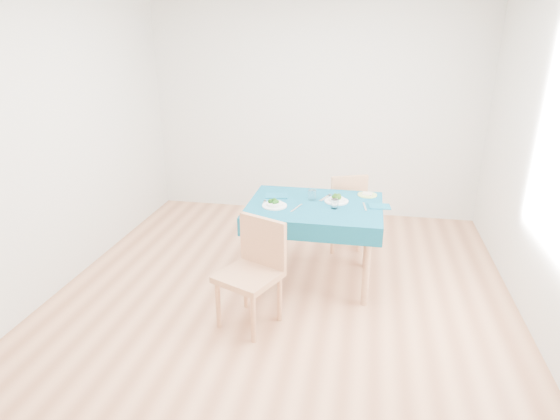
% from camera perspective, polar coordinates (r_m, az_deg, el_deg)
% --- Properties ---
extents(room_shell, '(4.02, 4.52, 2.73)m').
position_cam_1_polar(room_shell, '(3.61, 0.00, 7.40)').
color(room_shell, '#A96A46').
rests_on(room_shell, ground).
extents(table, '(1.17, 0.89, 0.76)m').
position_cam_1_polar(table, '(4.30, 4.14, -4.05)').
color(table, navy).
rests_on(table, ground).
extents(chair_near, '(0.58, 0.60, 1.06)m').
position_cam_1_polar(chair_near, '(3.60, -3.90, -6.60)').
color(chair_near, '#B57D55').
rests_on(chair_near, ground).
extents(chair_far, '(0.50, 0.52, 0.94)m').
position_cam_1_polar(chair_far, '(4.97, 7.69, 0.48)').
color(chair_far, '#B57D55').
rests_on(chair_far, ground).
extents(bowl_near, '(0.22, 0.22, 0.07)m').
position_cam_1_polar(bowl_near, '(4.09, -0.67, 0.88)').
color(bowl_near, white).
rests_on(bowl_near, table).
extents(bowl_far, '(0.21, 0.21, 0.07)m').
position_cam_1_polar(bowl_far, '(4.23, 6.92, 1.42)').
color(bowl_far, white).
rests_on(bowl_far, table).
extents(fork_near, '(0.04, 0.17, 0.00)m').
position_cam_1_polar(fork_near, '(4.16, -1.96, 0.77)').
color(fork_near, silver).
rests_on(fork_near, table).
extents(knife_near, '(0.08, 0.21, 0.00)m').
position_cam_1_polar(knife_near, '(4.06, 2.02, 0.26)').
color(knife_near, silver).
rests_on(knife_near, table).
extents(fork_far, '(0.10, 0.20, 0.00)m').
position_cam_1_polar(fork_far, '(4.32, 5.51, 1.48)').
color(fork_far, silver).
rests_on(fork_far, table).
extents(knife_far, '(0.04, 0.20, 0.00)m').
position_cam_1_polar(knife_far, '(4.15, 10.29, 0.41)').
color(knife_far, silver).
rests_on(knife_far, table).
extents(napkin_near, '(0.23, 0.18, 0.01)m').
position_cam_1_polar(napkin_near, '(4.34, -0.43, 1.74)').
color(napkin_near, '#0D536F').
rests_on(napkin_near, table).
extents(napkin_far, '(0.20, 0.15, 0.01)m').
position_cam_1_polar(napkin_far, '(4.17, 12.03, 0.43)').
color(napkin_far, '#0D536F').
rests_on(napkin_far, table).
extents(tumbler_center, '(0.07, 0.07, 0.09)m').
position_cam_1_polar(tumbler_center, '(4.25, 3.94, 1.84)').
color(tumbler_center, white).
rests_on(tumbler_center, table).
extents(tumbler_side, '(0.06, 0.06, 0.08)m').
position_cam_1_polar(tumbler_side, '(4.06, 6.68, 0.75)').
color(tumbler_side, white).
rests_on(tumbler_side, table).
extents(side_plate, '(0.18, 0.18, 0.01)m').
position_cam_1_polar(side_plate, '(4.45, 10.59, 1.82)').
color(side_plate, '#B7D266').
rests_on(side_plate, table).
extents(bread_slice, '(0.10, 0.10, 0.01)m').
position_cam_1_polar(bread_slice, '(4.44, 10.60, 1.96)').
color(bread_slice, beige).
rests_on(bread_slice, side_plate).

